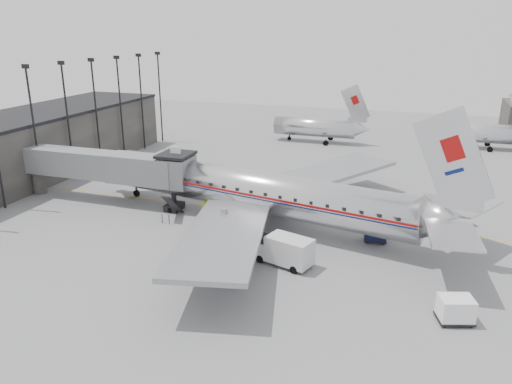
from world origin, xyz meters
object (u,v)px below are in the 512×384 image
airliner (259,192)px  service_van (282,249)px  baggage_cart_navy (376,233)px  ramp_worker (205,208)px  baggage_cart_white (456,309)px

airliner → service_van: (4.81, -8.13, -2.08)m
baggage_cart_navy → ramp_worker: 18.05m
service_van → ramp_worker: 13.77m
baggage_cart_navy → airliner: bearing=167.8°
baggage_cart_navy → baggage_cart_white: bearing=-69.4°
service_van → baggage_cart_white: bearing=-2.0°
ramp_worker → baggage_cart_white: bearing=-54.5°
baggage_cart_white → airliner: bearing=127.5°
service_van → ramp_worker: size_ratio=3.24×
airliner → baggage_cart_white: bearing=-23.3°
service_van → baggage_cart_navy: bearing=63.0°
airliner → service_van: size_ratio=7.34×
airliner → baggage_cart_navy: 12.16m
airliner → baggage_cart_white: 22.61m
baggage_cart_white → ramp_worker: (-24.63, 13.00, -0.09)m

